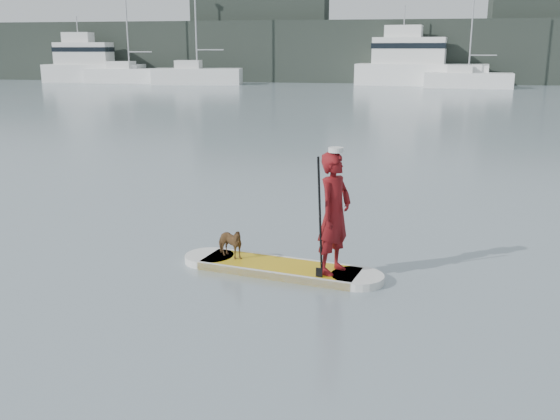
% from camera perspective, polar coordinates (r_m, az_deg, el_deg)
% --- Properties ---
extents(ground, '(140.00, 140.00, 0.00)m').
position_cam_1_polar(ground, '(13.85, -11.21, 0.11)').
color(ground, slate).
rests_on(ground, ground).
extents(paddleboard, '(3.26, 1.27, 0.12)m').
position_cam_1_polar(paddleboard, '(9.81, 0.00, -5.32)').
color(paddleboard, gold).
rests_on(paddleboard, ground).
extents(paddler, '(0.68, 0.79, 1.83)m').
position_cam_1_polar(paddler, '(9.25, 5.00, -0.31)').
color(paddler, maroon).
rests_on(paddler, paddleboard).
extents(white_cap, '(0.22, 0.22, 0.07)m').
position_cam_1_polar(white_cap, '(9.05, 5.13, 5.50)').
color(white_cap, silver).
rests_on(white_cap, paddler).
extents(dog, '(0.65, 0.54, 0.51)m').
position_cam_1_polar(dog, '(10.05, -4.66, -2.99)').
color(dog, '#53371C').
rests_on(dog, paddleboard).
extents(paddle, '(0.10, 0.30, 2.00)m').
position_cam_1_polar(paddle, '(9.07, 3.66, -2.12)').
color(paddle, black).
rests_on(paddle, ground).
extents(sailboat_b, '(8.61, 2.71, 12.74)m').
position_cam_1_polar(sailboat_b, '(64.82, -13.63, 12.01)').
color(sailboat_b, white).
rests_on(sailboat_b, ground).
extents(sailboat_c, '(8.60, 3.83, 11.93)m').
position_cam_1_polar(sailboat_c, '(61.09, -7.63, 12.15)').
color(sailboat_c, white).
rests_on(sailboat_c, ground).
extents(sailboat_e, '(7.53, 2.92, 10.70)m').
position_cam_1_polar(sailboat_e, '(57.47, 16.75, 11.40)').
color(sailboat_e, white).
rests_on(sailboat_e, ground).
extents(motor_yacht_a, '(12.18, 4.94, 7.11)m').
position_cam_1_polar(motor_yacht_a, '(60.55, 12.31, 12.98)').
color(motor_yacht_a, white).
rests_on(motor_yacht_a, ground).
extents(motor_yacht_b, '(10.05, 4.36, 6.43)m').
position_cam_1_polar(motor_yacht_b, '(67.45, -16.99, 12.67)').
color(motor_yacht_b, white).
rests_on(motor_yacht_b, ground).
extents(shore_mass, '(90.00, 6.00, 6.00)m').
position_cam_1_polar(shore_mass, '(65.59, 6.81, 14.19)').
color(shore_mass, black).
rests_on(shore_mass, ground).
extents(shore_building_west, '(14.00, 4.00, 9.00)m').
position_cam_1_polar(shore_building_west, '(68.11, -1.82, 15.55)').
color(shore_building_west, black).
rests_on(shore_building_west, ground).
extents(shore_building_east, '(10.00, 4.00, 8.00)m').
position_cam_1_polar(shore_building_east, '(67.62, 22.77, 14.05)').
color(shore_building_east, black).
rests_on(shore_building_east, ground).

